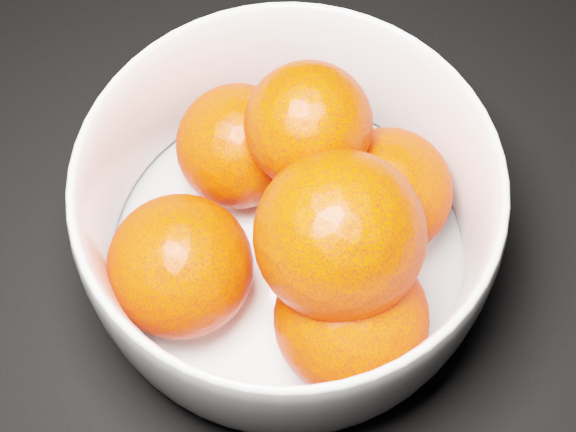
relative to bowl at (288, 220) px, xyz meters
The scene contains 2 objects.
bowl is the anchor object (origin of this frame).
orange_pile 0.02m from the bowl, ahead, with size 0.21×0.20×0.14m.
Camera 1 is at (0.38, 0.09, 0.50)m, focal length 50.00 mm.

